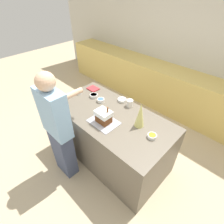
# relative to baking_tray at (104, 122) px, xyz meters

# --- Properties ---
(ground_plane) EXTENTS (12.00, 12.00, 0.00)m
(ground_plane) POSITION_rel_baking_tray_xyz_m (-0.04, 0.18, -0.89)
(ground_plane) COLOR #C6B28E
(wall_back) EXTENTS (8.00, 0.05, 2.60)m
(wall_back) POSITION_rel_baking_tray_xyz_m (-0.04, 2.39, 0.41)
(wall_back) COLOR beige
(wall_back) RESTS_ON ground_plane
(back_cabinet_block) EXTENTS (6.00, 0.60, 0.92)m
(back_cabinet_block) POSITION_rel_baking_tray_xyz_m (-0.04, 2.06, -0.43)
(back_cabinet_block) COLOR #DBBC60
(back_cabinet_block) RESTS_ON ground_plane
(kitchen_island) EXTENTS (1.80, 0.92, 0.89)m
(kitchen_island) POSITION_rel_baking_tray_xyz_m (-0.04, 0.18, -0.45)
(kitchen_island) COLOR #6B6051
(kitchen_island) RESTS_ON ground_plane
(baking_tray) EXTENTS (0.39, 0.30, 0.01)m
(baking_tray) POSITION_rel_baking_tray_xyz_m (0.00, 0.00, 0.00)
(baking_tray) COLOR #B2B2BC
(baking_tray) RESTS_ON kitchen_island
(gingerbread_house) EXTENTS (0.21, 0.16, 0.25)m
(gingerbread_house) POSITION_rel_baking_tray_xyz_m (0.00, 0.00, 0.10)
(gingerbread_house) COLOR brown
(gingerbread_house) RESTS_ON baking_tray
(decorative_tree) EXTENTS (0.12, 0.12, 0.35)m
(decorative_tree) POSITION_rel_baking_tray_xyz_m (0.38, 0.28, 0.17)
(decorative_tree) COLOR #DBD675
(decorative_tree) RESTS_ON kitchen_island
(candy_bowl_beside_tree) EXTENTS (0.11, 0.11, 0.04)m
(candy_bowl_beside_tree) POSITION_rel_baking_tray_xyz_m (0.62, 0.21, 0.02)
(candy_bowl_beside_tree) COLOR white
(candy_bowl_beside_tree) RESTS_ON kitchen_island
(candy_bowl_front_corner) EXTENTS (0.11, 0.11, 0.05)m
(candy_bowl_front_corner) POSITION_rel_baking_tray_xyz_m (-0.38, 0.30, 0.02)
(candy_bowl_front_corner) COLOR white
(candy_bowl_front_corner) RESTS_ON kitchen_island
(candy_bowl_near_tray_right) EXTENTS (0.13, 0.13, 0.05)m
(candy_bowl_near_tray_right) POSITION_rel_baking_tray_xyz_m (-0.56, 0.31, 0.02)
(candy_bowl_near_tray_right) COLOR white
(candy_bowl_near_tray_right) RESTS_ON kitchen_island
(candy_bowl_far_left) EXTENTS (0.09, 0.09, 0.05)m
(candy_bowl_far_left) POSITION_rel_baking_tray_xyz_m (-0.81, 0.20, 0.02)
(candy_bowl_far_left) COLOR silver
(candy_bowl_far_left) RESTS_ON kitchen_island
(candy_bowl_far_right) EXTENTS (0.14, 0.14, 0.04)m
(candy_bowl_far_right) POSITION_rel_baking_tray_xyz_m (-0.16, 0.54, 0.02)
(candy_bowl_far_right) COLOR white
(candy_bowl_far_right) RESTS_ON kitchen_island
(cookbook) EXTENTS (0.18, 0.15, 0.02)m
(cookbook) POSITION_rel_baking_tray_xyz_m (-0.75, 0.46, 0.01)
(cookbook) COLOR #B23338
(cookbook) RESTS_ON kitchen_island
(mug) EXTENTS (0.10, 0.10, 0.10)m
(mug) POSITION_rel_baking_tray_xyz_m (0.01, 0.52, 0.05)
(mug) COLOR white
(mug) RESTS_ON kitchen_island
(person) EXTENTS (0.44, 0.55, 1.66)m
(person) POSITION_rel_baking_tray_xyz_m (-0.34, -0.49, -0.03)
(person) COLOR #424C6B
(person) RESTS_ON ground_plane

